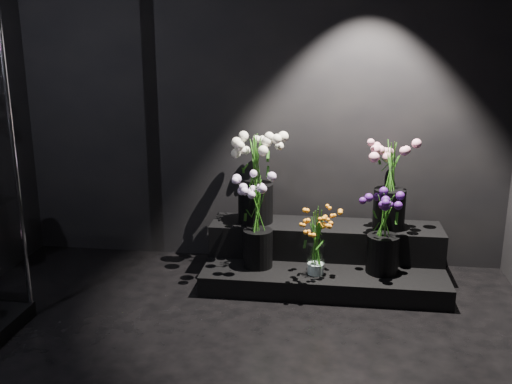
# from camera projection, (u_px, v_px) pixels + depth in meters

# --- Properties ---
(wall_back) EXTENTS (4.00, 0.00, 4.00)m
(wall_back) POSITION_uv_depth(u_px,v_px,m) (260.00, 94.00, 4.59)
(wall_back) COLOR black
(wall_back) RESTS_ON floor
(display_riser) EXTENTS (1.82, 0.81, 0.40)m
(display_riser) POSITION_uv_depth(u_px,v_px,m) (324.00, 257.00, 4.49)
(display_riser) COLOR black
(display_riser) RESTS_ON floor
(bouquet_orange_bells) EXTENTS (0.37, 0.37, 0.50)m
(bouquet_orange_bells) POSITION_uv_depth(u_px,v_px,m) (316.00, 240.00, 4.14)
(bouquet_orange_bells) COLOR white
(bouquet_orange_bells) RESTS_ON display_riser
(bouquet_lilac) EXTENTS (0.41, 0.41, 0.69)m
(bouquet_lilac) POSITION_uv_depth(u_px,v_px,m) (258.00, 216.00, 4.25)
(bouquet_lilac) COLOR black
(bouquet_lilac) RESTS_ON display_riser
(bouquet_purple) EXTENTS (0.32, 0.32, 0.61)m
(bouquet_purple) POSITION_uv_depth(u_px,v_px,m) (384.00, 228.00, 4.15)
(bouquet_purple) COLOR black
(bouquet_purple) RESTS_ON display_riser
(bouquet_cream_roses) EXTENTS (0.46, 0.46, 0.70)m
(bouquet_cream_roses) POSITION_uv_depth(u_px,v_px,m) (256.00, 174.00, 4.50)
(bouquet_cream_roses) COLOR black
(bouquet_cream_roses) RESTS_ON display_riser
(bouquet_pink_roses) EXTENTS (0.44, 0.44, 0.68)m
(bouquet_pink_roses) POSITION_uv_depth(u_px,v_px,m) (391.00, 179.00, 4.34)
(bouquet_pink_roses) COLOR black
(bouquet_pink_roses) RESTS_ON display_riser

